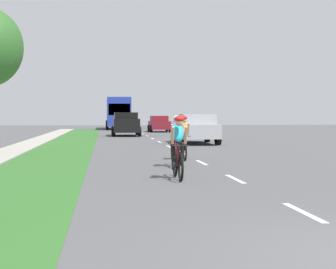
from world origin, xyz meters
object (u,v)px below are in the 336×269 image
(suv_black, at_px, (126,123))
(bus_blue, at_px, (118,112))
(cyclist_distant, at_px, (183,137))
(pickup_silver, at_px, (195,129))
(cyclist_lead, at_px, (178,147))
(sedan_maroon, at_px, (159,124))
(cyclist_trailing, at_px, (176,140))

(suv_black, relative_size, bus_blue, 0.41)
(cyclist_distant, xyz_separation_m, pickup_silver, (2.27, 10.72, 0.02))
(cyclist_lead, xyz_separation_m, cyclist_distant, (0.96, 5.72, 0.00))
(suv_black, bearing_deg, pickup_silver, -73.68)
(suv_black, distance_m, sedan_maroon, 10.15)
(sedan_maroon, bearing_deg, cyclist_trailing, -94.93)
(cyclist_trailing, xyz_separation_m, bus_blue, (-0.64, 45.61, 1.17))
(pickup_silver, distance_m, bus_blue, 32.54)
(cyclist_trailing, xyz_separation_m, sedan_maroon, (2.97, 34.47, -0.04))
(cyclist_trailing, distance_m, bus_blue, 45.63)
(cyclist_lead, bearing_deg, bus_blue, 90.31)
(cyclist_lead, distance_m, cyclist_distant, 5.80)
(cyclist_lead, relative_size, cyclist_distant, 1.00)
(cyclist_trailing, distance_m, sedan_maroon, 34.60)
(pickup_silver, xyz_separation_m, sedan_maroon, (0.11, 21.19, -0.06))
(pickup_silver, distance_m, sedan_maroon, 21.19)
(cyclist_trailing, relative_size, cyclist_distant, 1.00)
(sedan_maroon, bearing_deg, cyclist_distant, -94.28)
(cyclist_trailing, relative_size, bus_blue, 0.15)
(sedan_maroon, bearing_deg, pickup_silver, -90.31)
(pickup_silver, distance_m, suv_black, 12.17)
(cyclist_trailing, xyz_separation_m, suv_black, (-0.56, 24.96, 0.14))
(cyclist_distant, relative_size, bus_blue, 0.15)
(sedan_maroon, height_order, bus_blue, bus_blue)
(cyclist_trailing, bearing_deg, pickup_silver, 77.86)
(cyclist_trailing, height_order, cyclist_distant, same)
(cyclist_trailing, bearing_deg, cyclist_lead, -96.70)
(cyclist_trailing, height_order, suv_black, suv_black)
(cyclist_lead, xyz_separation_m, pickup_silver, (3.23, 16.44, 0.02))
(cyclist_distant, relative_size, sedan_maroon, 0.40)
(sedan_maroon, relative_size, bus_blue, 0.37)
(cyclist_trailing, distance_m, pickup_silver, 13.58)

